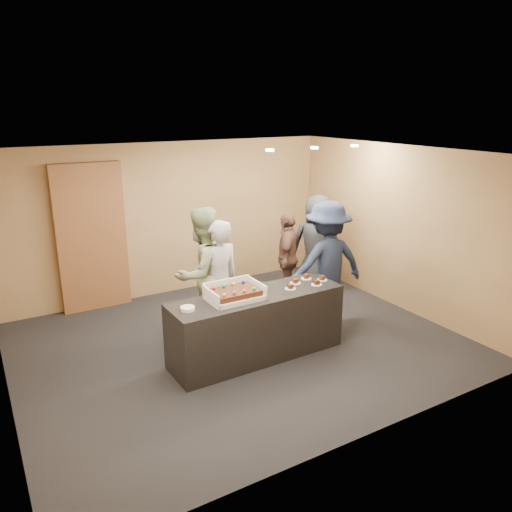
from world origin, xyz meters
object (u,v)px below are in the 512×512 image
(plate_stack, at_px, (188,309))
(person_server_grey, at_px, (219,281))
(serving_counter, at_px, (257,326))
(sheet_cake, at_px, (235,292))
(person_navy_man, at_px, (327,263))
(person_dark_suit, at_px, (316,246))
(person_sage_man, at_px, (202,274))
(cake_box, at_px, (234,295))
(person_brown_extra, at_px, (287,257))
(storage_cabinet, at_px, (92,238))

(plate_stack, xyz_separation_m, person_server_grey, (0.79, 0.75, -0.03))
(serving_counter, bearing_deg, sheet_cake, 178.82)
(sheet_cake, distance_m, plate_stack, 0.67)
(person_navy_man, bearing_deg, person_dark_suit, -111.52)
(person_sage_man, xyz_separation_m, person_dark_suit, (2.41, 0.47, -0.05))
(cake_box, xyz_separation_m, person_dark_suit, (2.38, 1.40, -0.02))
(cake_box, xyz_separation_m, person_sage_man, (-0.02, 0.93, 0.02))
(sheet_cake, distance_m, person_brown_extra, 2.35)
(person_navy_man, xyz_separation_m, person_dark_suit, (0.54, 0.98, -0.04))
(storage_cabinet, bearing_deg, person_sage_man, -59.71)
(sheet_cake, bearing_deg, person_dark_suit, 30.86)
(person_navy_man, distance_m, person_brown_extra, 1.05)
(person_navy_man, bearing_deg, person_server_grey, -1.51)
(sheet_cake, bearing_deg, storage_cabinet, 111.61)
(serving_counter, xyz_separation_m, person_dark_suit, (2.06, 1.43, 0.47))
(person_sage_man, distance_m, person_brown_extra, 1.92)
(sheet_cake, bearing_deg, person_brown_extra, 39.31)
(storage_cabinet, height_order, person_sage_man, storage_cabinet)
(serving_counter, relative_size, cake_box, 3.44)
(cake_box, bearing_deg, sheet_cake, -90.94)
(plate_stack, height_order, person_brown_extra, person_brown_extra)
(sheet_cake, relative_size, person_dark_suit, 0.32)
(storage_cabinet, xyz_separation_m, person_sage_man, (1.11, -1.90, -0.25))
(serving_counter, bearing_deg, cake_box, 174.34)
(serving_counter, bearing_deg, person_sage_man, 109.03)
(person_server_grey, relative_size, person_brown_extra, 1.13)
(cake_box, relative_size, plate_stack, 3.95)
(sheet_cake, relative_size, person_server_grey, 0.33)
(plate_stack, bearing_deg, sheet_cake, 2.23)
(storage_cabinet, height_order, person_dark_suit, storage_cabinet)
(serving_counter, distance_m, person_dark_suit, 2.55)
(storage_cabinet, bearing_deg, person_brown_extra, -24.87)
(person_server_grey, bearing_deg, person_navy_man, 162.78)
(cake_box, bearing_deg, person_navy_man, 12.96)
(person_sage_man, height_order, person_brown_extra, person_sage_man)
(person_sage_man, distance_m, person_navy_man, 1.93)
(plate_stack, relative_size, person_dark_suit, 0.10)
(cake_box, relative_size, person_navy_man, 0.36)
(storage_cabinet, height_order, cake_box, storage_cabinet)
(storage_cabinet, distance_m, person_sage_man, 2.21)
(serving_counter, bearing_deg, storage_cabinet, 115.93)
(person_navy_man, bearing_deg, person_brown_extra, -80.81)
(person_server_grey, bearing_deg, cake_box, 71.50)
(storage_cabinet, xyz_separation_m, person_server_grey, (1.26, -2.13, -0.32))
(serving_counter, height_order, sheet_cake, sheet_cake)
(serving_counter, xyz_separation_m, cake_box, (-0.33, 0.03, 0.50))
(person_sage_man, bearing_deg, storage_cabinet, -76.88)
(storage_cabinet, distance_m, plate_stack, 2.93)
(sheet_cake, bearing_deg, plate_stack, -177.77)
(person_server_grey, height_order, person_brown_extra, person_server_grey)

